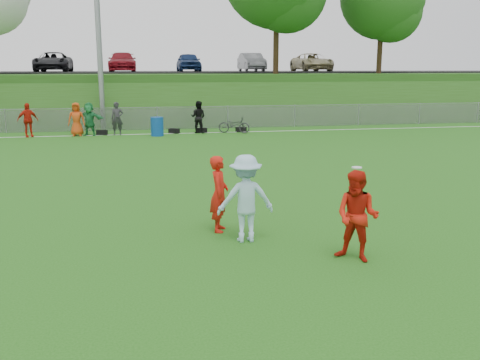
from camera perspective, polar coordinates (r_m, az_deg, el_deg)
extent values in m
plane|color=#1D5712|center=(10.93, -4.18, -6.48)|extent=(120.00, 120.00, 0.00)
cube|color=white|center=(28.53, -8.60, 4.89)|extent=(60.00, 0.10, 0.01)
cube|color=gray|center=(30.46, -8.81, 6.45)|extent=(58.00, 0.02, 1.20)
cube|color=gray|center=(30.40, -8.85, 7.67)|extent=(58.00, 0.04, 0.04)
cylinder|color=gray|center=(31.25, -14.93, 16.26)|extent=(0.30, 0.30, 12.00)
cube|color=#275016|center=(41.36, -9.51, 9.10)|extent=(120.00, 18.00, 3.00)
cube|color=black|center=(43.32, -9.67, 11.27)|extent=(120.00, 12.00, 0.10)
cylinder|color=black|center=(36.20, 3.92, 17.96)|extent=(0.36, 0.36, 8.50)
cylinder|color=black|center=(40.29, 14.83, 15.93)|extent=(0.36, 0.36, 7.00)
sphere|color=#245115|center=(40.34, 15.88, 16.86)|extent=(4.20, 4.20, 4.20)
imported|color=black|center=(42.69, -19.30, 11.81)|extent=(2.39, 5.18, 1.44)
imported|color=maroon|center=(42.31, -12.43, 12.19)|extent=(2.02, 4.96, 1.44)
imported|color=navy|center=(42.51, -5.52, 12.41)|extent=(1.70, 4.23, 1.44)
imported|color=slate|center=(43.29, 1.23, 12.45)|extent=(1.52, 4.37, 1.44)
imported|color=tan|center=(44.62, 7.67, 12.34)|extent=(2.39, 5.18, 1.44)
imported|color=red|center=(28.91, -21.71, 5.96)|extent=(1.08, 0.75, 1.69)
imported|color=#C74312|center=(28.57, -17.05, 6.22)|extent=(0.84, 0.56, 1.69)
imported|color=#228042|center=(28.51, -15.79, 6.28)|extent=(1.64, 0.85, 1.69)
imported|color=#2B2A2D|center=(28.43, -12.97, 6.41)|extent=(0.63, 0.42, 1.69)
imported|color=black|center=(28.61, -4.47, 6.71)|extent=(1.02, 0.93, 1.69)
cube|color=black|center=(28.64, -14.51, 4.93)|extent=(0.58, 0.36, 0.26)
cube|color=black|center=(28.66, -7.05, 5.22)|extent=(0.61, 0.56, 0.26)
cube|color=black|center=(28.80, -4.11, 5.31)|extent=(0.58, 0.34, 0.26)
cube|color=black|center=(29.14, 0.11, 5.42)|extent=(0.60, 0.40, 0.26)
imported|color=red|center=(11.35, -2.24, -1.48)|extent=(0.52, 0.67, 1.63)
imported|color=red|center=(9.83, 12.40, -3.80)|extent=(1.02, 1.01, 1.66)
imported|color=#A4D0E3|center=(10.66, 0.60, -1.99)|extent=(1.15, 0.67, 1.77)
cylinder|color=white|center=(13.58, 12.36, 1.32)|extent=(0.26, 0.26, 0.02)
cylinder|color=#0D4193|center=(27.68, -8.83, 5.66)|extent=(0.76, 0.76, 0.96)
imported|color=#28282A|center=(28.55, -0.64, 5.92)|extent=(1.79, 1.23, 0.89)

